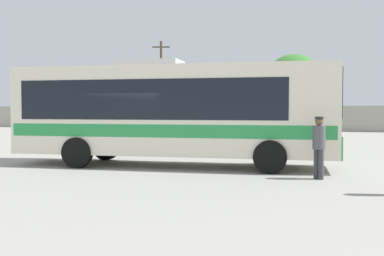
% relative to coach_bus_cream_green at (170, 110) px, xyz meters
% --- Properties ---
extents(ground_plane, '(300.00, 300.00, 0.00)m').
position_rel_coach_bus_cream_green_xyz_m(ground_plane, '(-1.17, 9.73, -1.96)').
color(ground_plane, gray).
extents(perimeter_wall, '(80.00, 0.30, 2.26)m').
position_rel_coach_bus_cream_green_xyz_m(perimeter_wall, '(-1.17, 26.88, -0.84)').
color(perimeter_wall, '#9E998C').
rests_on(perimeter_wall, ground_plane).
extents(coach_bus_cream_green, '(11.22, 3.44, 3.69)m').
position_rel_coach_bus_cream_green_xyz_m(coach_bus_cream_green, '(0.00, 0.00, 0.00)').
color(coach_bus_cream_green, silver).
rests_on(coach_bus_cream_green, ground_plane).
extents(attendant_by_bus_door, '(0.50, 0.50, 1.78)m').
position_rel_coach_bus_cream_green_xyz_m(attendant_by_bus_door, '(5.08, -1.62, -0.95)').
color(attendant_by_bus_door, '#38383D').
rests_on(attendant_by_bus_door, ground_plane).
extents(parked_car_leftmost_grey, '(4.24, 2.20, 1.47)m').
position_rel_coach_bus_cream_green_xyz_m(parked_car_leftmost_grey, '(-9.05, 22.84, -1.18)').
color(parked_car_leftmost_grey, slate).
rests_on(parked_car_leftmost_grey, ground_plane).
extents(parked_car_second_maroon, '(4.10, 1.99, 1.44)m').
position_rel_coach_bus_cream_green_xyz_m(parked_car_second_maroon, '(-3.48, 22.10, -1.20)').
color(parked_car_second_maroon, maroon).
rests_on(parked_car_second_maroon, ground_plane).
extents(parked_car_third_grey, '(4.12, 2.06, 1.45)m').
position_rel_coach_bus_cream_green_xyz_m(parked_car_third_grey, '(1.78, 22.11, -1.20)').
color(parked_car_third_grey, slate).
rests_on(parked_car_third_grey, ground_plane).
extents(utility_pole_near, '(1.76, 0.62, 8.95)m').
position_rel_coach_bus_cream_green_xyz_m(utility_pole_near, '(-11.44, 29.10, 2.70)').
color(utility_pole_near, '#4C3823').
rests_on(utility_pole_near, ground_plane).
extents(roadside_tree_left, '(3.22, 3.22, 6.07)m').
position_rel_coach_bus_cream_green_xyz_m(roadside_tree_left, '(-17.24, 31.95, 2.70)').
color(roadside_tree_left, brown).
rests_on(roadside_tree_left, ground_plane).
extents(roadside_tree_midleft, '(5.09, 5.09, 6.36)m').
position_rel_coach_bus_cream_green_xyz_m(roadside_tree_midleft, '(-6.28, 29.12, 2.23)').
color(roadside_tree_midleft, brown).
rests_on(roadside_tree_midleft, ground_plane).
extents(roadside_tree_midright, '(5.13, 5.13, 7.31)m').
position_rel_coach_bus_cream_green_xyz_m(roadside_tree_midright, '(1.87, 30.43, 3.16)').
color(roadside_tree_midright, brown).
rests_on(roadside_tree_midright, ground_plane).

